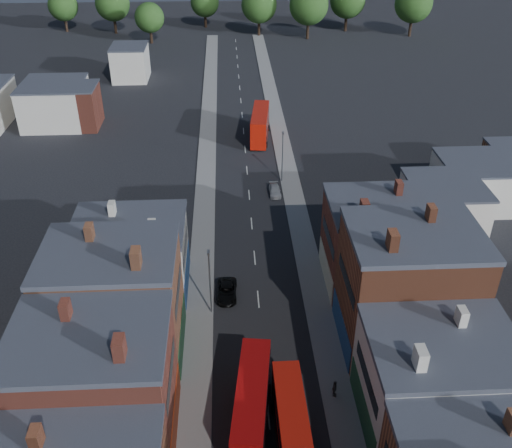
{
  "coord_description": "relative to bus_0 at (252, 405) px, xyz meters",
  "views": [
    {
      "loc": [
        -2.88,
        -17.44,
        41.07
      ],
      "look_at": [
        0.0,
        36.8,
        6.95
      ],
      "focal_mm": 40.0,
      "sensor_mm": 36.0,
      "label": 1
    }
  ],
  "objects": [
    {
      "name": "car_2",
      "position": [
        -2.01,
        17.73,
        -1.95
      ],
      "size": [
        2.34,
        4.82,
        1.32
      ],
      "primitive_type": "imported",
      "rotation": [
        0.0,
        0.0,
        -0.03
      ],
      "color": "black",
      "rests_on": "ground"
    },
    {
      "name": "pavement_east",
      "position": [
        8.0,
        34.92,
        -2.55
      ],
      "size": [
        3.0,
        200.0,
        0.12
      ],
      "primitive_type": "cube",
      "color": "gray",
      "rests_on": "ground"
    },
    {
      "name": "pavement_west",
      "position": [
        -5.0,
        34.92,
        -2.55
      ],
      "size": [
        3.0,
        200.0,
        0.12
      ],
      "primitive_type": "cube",
      "color": "gray",
      "rests_on": "ground"
    },
    {
      "name": "bus_2",
      "position": [
        4.31,
        61.3,
        0.11
      ],
      "size": [
        3.99,
        11.91,
        5.04
      ],
      "rotation": [
        0.0,
        0.0,
        -0.12
      ],
      "color": "#AF1407",
      "rests_on": "ground"
    },
    {
      "name": "ped_3",
      "position": [
        7.63,
        2.8,
        -1.61
      ],
      "size": [
        0.79,
        1.14,
        1.78
      ],
      "primitive_type": "imported",
      "rotation": [
        0.0,
        0.0,
        1.24
      ],
      "color": "#4E4843",
      "rests_on": "pavement_east"
    },
    {
      "name": "bus_0",
      "position": [
        0.0,
        0.0,
        0.0
      ],
      "size": [
        3.95,
        11.45,
        4.84
      ],
      "rotation": [
        0.0,
        0.0,
        -0.13
      ],
      "color": "#9E0909",
      "rests_on": "ground"
    },
    {
      "name": "lamp_post_2",
      "position": [
        -3.7,
        14.92,
        2.09
      ],
      "size": [
        0.25,
        0.7,
        8.12
      ],
      "color": "slate",
      "rests_on": "ground"
    },
    {
      "name": "lamp_post_3",
      "position": [
        6.7,
        44.92,
        2.09
      ],
      "size": [
        0.25,
        0.7,
        8.12
      ],
      "color": "slate",
      "rests_on": "ground"
    },
    {
      "name": "car_3",
      "position": [
        5.3,
        41.01,
        -2.04
      ],
      "size": [
        1.74,
        4.02,
        1.15
      ],
      "primitive_type": "imported",
      "rotation": [
        0.0,
        0.0,
        0.03
      ],
      "color": "#B9B9B9",
      "rests_on": "ground"
    },
    {
      "name": "bus_1",
      "position": [
        3.14,
        -2.11,
        -0.2
      ],
      "size": [
        2.7,
        10.36,
        4.46
      ],
      "rotation": [
        0.0,
        0.0,
        0.01
      ],
      "color": "red",
      "rests_on": "ground"
    }
  ]
}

